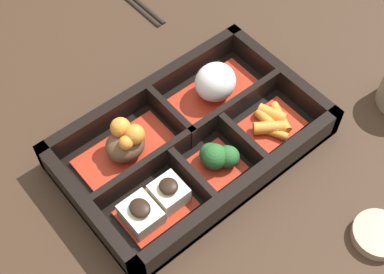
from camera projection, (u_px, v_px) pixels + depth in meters
ground_plane at (192, 149)px, 0.65m from camera, size 3.00×3.00×0.00m
bento_base at (192, 146)px, 0.64m from camera, size 0.31×0.19×0.01m
bento_rim at (193, 140)px, 0.63m from camera, size 0.31×0.19×0.04m
bowl_stew at (126, 145)px, 0.61m from camera, size 0.12×0.06×0.05m
bowl_rice at (215, 85)px, 0.66m from camera, size 0.12×0.06×0.05m
bowl_tofu at (155, 205)px, 0.58m from camera, size 0.08×0.05×0.04m
bowl_greens at (218, 157)px, 0.61m from camera, size 0.06×0.05×0.04m
bowl_carrots at (271, 124)px, 0.64m from camera, size 0.08×0.06×0.02m
sauce_dish at (378, 234)px, 0.58m from camera, size 0.06×0.06×0.01m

